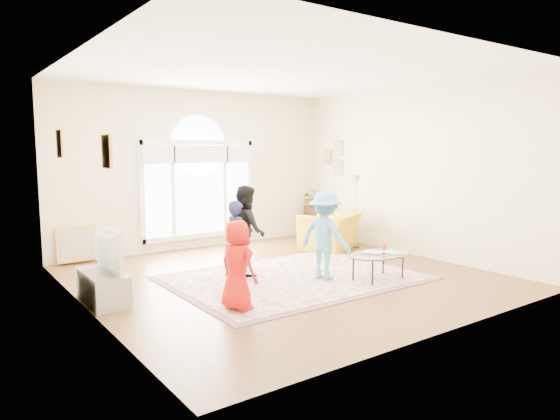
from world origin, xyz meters
TOP-DOWN VIEW (x-y plane):
  - ground at (0.00, 0.00)m, footprint 6.00×6.00m
  - room_shell at (0.01, 2.83)m, footprint 6.00×6.00m
  - area_rug at (0.08, -0.16)m, footprint 3.60×2.60m
  - rug_border at (0.08, -0.16)m, footprint 3.80×2.80m
  - tv_console at (-2.75, 0.30)m, footprint 0.45×1.00m
  - television at (-2.74, 0.30)m, footprint 0.17×1.00m
  - coffee_table at (1.05, -1.02)m, footprint 1.10×0.72m
  - armchair at (2.06, 1.26)m, footprint 1.43×1.36m
  - side_cabinet at (2.78, 2.53)m, footprint 0.40×0.50m
  - floor_lamp at (2.62, 1.12)m, footprint 0.29×0.29m
  - plant_pedestal at (2.70, 2.73)m, footprint 0.20×0.20m
  - potted_plant at (2.70, 2.73)m, footprint 0.42×0.38m
  - leaning_picture at (-2.40, 2.90)m, footprint 0.80×0.14m
  - child_red at (-1.47, -1.02)m, footprint 0.48×0.62m
  - child_navy at (-0.75, 0.21)m, footprint 0.33×0.47m
  - child_black at (-0.45, 0.41)m, footprint 0.73×0.83m
  - child_blue at (0.40, -0.52)m, footprint 0.71×0.98m

SIDE VIEW (x-z plane):
  - ground at x=0.00m, z-range 0.00..0.00m
  - leaning_picture at x=-2.40m, z-range -0.31..0.31m
  - rug_border at x=0.08m, z-range 0.00..0.01m
  - area_rug at x=0.08m, z-range 0.00..0.02m
  - tv_console at x=-2.75m, z-range 0.00..0.42m
  - side_cabinet at x=2.78m, z-range 0.00..0.70m
  - plant_pedestal at x=2.70m, z-range 0.00..0.70m
  - armchair at x=2.06m, z-range 0.00..0.73m
  - coffee_table at x=1.05m, z-range 0.13..0.67m
  - child_red at x=-1.47m, z-range 0.02..1.16m
  - child_navy at x=-0.75m, z-range 0.02..1.25m
  - child_blue at x=0.40m, z-range 0.02..1.38m
  - television at x=-2.74m, z-range 0.42..0.99m
  - child_black at x=-0.45m, z-range 0.02..1.46m
  - potted_plant at x=2.70m, z-range 0.70..1.09m
  - floor_lamp at x=2.62m, z-range 0.53..2.04m
  - room_shell at x=0.01m, z-range -1.43..4.57m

